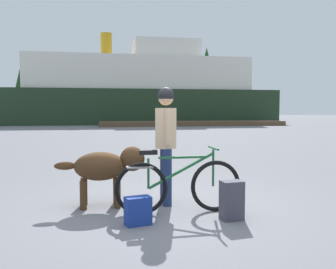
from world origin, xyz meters
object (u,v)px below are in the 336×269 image
Objects in this scene: bicycle at (178,185)px; dog at (107,166)px; person_cyclist at (166,134)px; handbag_pannier at (138,211)px; ferry_boat at (140,92)px; backpack at (232,200)px.

bicycle is 1.14m from dog.
person_cyclist is 4.98× the size of handbag_pannier.
dog reaches higher than handbag_pannier.
ferry_boat is (3.61, 32.61, 2.98)m from handbag_pannier.
bicycle is 5.01× the size of handbag_pannier.
dog is at bearing -97.16° from ferry_boat.
bicycle is at bearing 146.28° from backpack.
bicycle reaches higher than backpack.
backpack is 1.44× the size of handbag_pannier.
person_cyclist is at bearing 60.83° from handbag_pannier.
bicycle is 0.77m from backpack.
ferry_boat reaches higher than dog.
person_cyclist is at bearing 98.47° from bicycle.
ferry_boat is at bearing 84.44° from person_cyclist.
dog is at bearing 148.50° from backpack.
person_cyclist is at bearing 126.71° from backpack.
backpack is at bearing -33.72° from bicycle.
backpack is (0.71, -0.95, -0.83)m from person_cyclist.
dog is at bearing 110.53° from handbag_pannier.
bicycle is at bearing -95.33° from ferry_boat.
ferry_boat is at bearing 83.68° from handbag_pannier.
ferry_boat is at bearing 85.83° from backpack.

